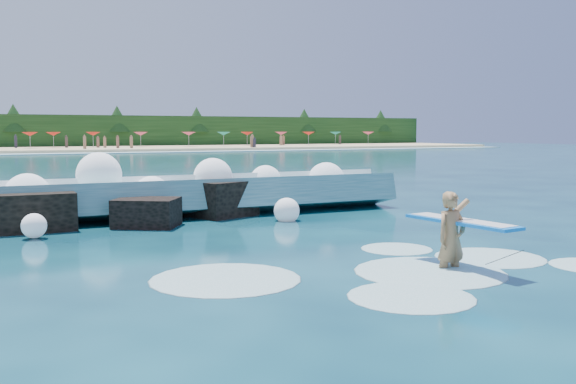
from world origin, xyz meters
The scene contains 10 objects.
ground centered at (0.00, 0.00, 0.00)m, with size 200.00×200.00×0.00m, color #072A3B.
beach centered at (0.00, 78.00, 0.20)m, with size 140.00×20.00×0.40m, color tan.
wet_band centered at (0.00, 67.00, 0.04)m, with size 140.00×5.00×0.08m, color silver.
treeline centered at (0.00, 88.00, 2.50)m, with size 140.00×4.00×5.00m, color black.
breaking_wave centered at (-1.34, 7.85, 0.55)m, with size 18.42×2.85×1.59m.
rock_cluster centered at (-1.45, 6.58, 0.42)m, with size 7.99×3.27×1.32m.
surfer_with_board centered at (2.88, -2.47, 0.68)m, with size 1.06×3.00×1.85m.
wave_spray centered at (-1.10, 7.66, 0.98)m, with size 15.26×4.14×2.14m.
surf_foam centered at (1.69, -2.10, 0.00)m, with size 9.23×5.49×0.15m.
beach_umbrellas centered at (0.00, 80.28, 2.25)m, with size 111.15×6.43×0.50m.
Camera 1 is at (-5.44, -12.07, 2.71)m, focal length 40.00 mm.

